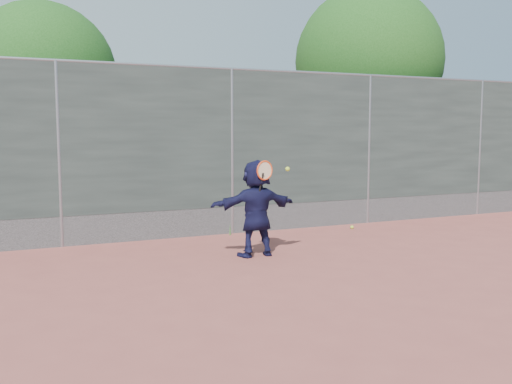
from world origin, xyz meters
name	(u,v)px	position (x,y,z in m)	size (l,w,h in m)	color
ground	(332,277)	(0.00, 0.00, 0.00)	(80.00, 80.00, 0.00)	#9E4C42
player	(256,208)	(-0.38, 1.58, 0.73)	(1.36, 0.43, 1.46)	#15153A
ball_ground	(352,227)	(2.29, 2.99, 0.03)	(0.07, 0.07, 0.07)	#BAD72F
fence	(232,148)	(0.00, 3.50, 1.58)	(20.00, 0.06, 3.03)	#38423D
swing_action	(267,171)	(-0.30, 1.38, 1.30)	(0.51, 0.20, 0.51)	#E94415
tree_right	(373,66)	(4.68, 5.75, 3.49)	(3.78, 3.60, 5.39)	#382314
tree_left	(50,80)	(-2.85, 6.55, 2.94)	(3.15, 3.00, 4.53)	#382314
weed_clump	(249,226)	(0.29, 3.38, 0.13)	(0.68, 0.07, 0.30)	#387226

